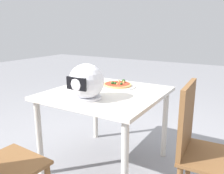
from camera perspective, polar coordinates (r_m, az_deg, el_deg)
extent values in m
plane|color=gray|center=(2.29, -1.34, -18.31)|extent=(14.00, 14.00, 0.00)
cube|color=beige|center=(2.01, -1.45, -1.55)|extent=(0.93, 0.95, 0.03)
cylinder|color=beige|center=(2.32, 12.79, -8.88)|extent=(0.05, 0.05, 0.67)
cylinder|color=beige|center=(2.66, -4.05, -5.56)|extent=(0.05, 0.05, 0.67)
cylinder|color=beige|center=(1.64, 3.14, -18.91)|extent=(0.05, 0.05, 0.67)
cylinder|color=beige|center=(2.09, -17.36, -11.89)|extent=(0.05, 0.05, 0.67)
cylinder|color=white|center=(2.17, 1.35, 0.18)|extent=(0.33, 0.33, 0.01)
cylinder|color=tan|center=(2.16, 1.35, 0.56)|extent=(0.26, 0.26, 0.02)
cylinder|color=red|center=(2.16, 1.35, 0.83)|extent=(0.23, 0.23, 0.00)
sphere|color=#234C1E|center=(2.11, 2.29, 0.80)|extent=(0.03, 0.03, 0.03)
sphere|color=#234C1E|center=(2.13, 0.77, 0.93)|extent=(0.03, 0.03, 0.03)
sphere|color=#234C1E|center=(2.14, 0.10, 1.00)|extent=(0.03, 0.03, 0.03)
sphere|color=#234C1E|center=(2.21, 2.84, 1.45)|extent=(0.04, 0.04, 0.04)
cylinder|color=#E0D172|center=(2.23, 1.77, 1.49)|extent=(0.02, 0.02, 0.02)
cylinder|color=#E0D172|center=(2.12, 1.22, 0.79)|extent=(0.02, 0.02, 0.01)
cylinder|color=#E0D172|center=(2.18, 2.88, 1.23)|extent=(0.02, 0.02, 0.02)
sphere|color=silver|center=(1.78, -6.28, 1.36)|extent=(0.27, 0.27, 0.27)
cylinder|color=silver|center=(1.81, -6.17, -2.55)|extent=(0.22, 0.22, 0.02)
cube|color=black|center=(1.69, -8.74, 0.81)|extent=(0.17, 0.02, 0.09)
cube|color=brown|center=(1.66, 23.67, -15.62)|extent=(0.42, 0.42, 0.02)
cube|color=brown|center=(1.57, 17.78, -7.19)|extent=(0.05, 0.38, 0.45)
cylinder|color=brown|center=(1.93, 18.13, -18.39)|extent=(0.04, 0.04, 0.43)
cube|color=brown|center=(1.57, -24.88, -17.42)|extent=(0.42, 0.42, 0.02)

